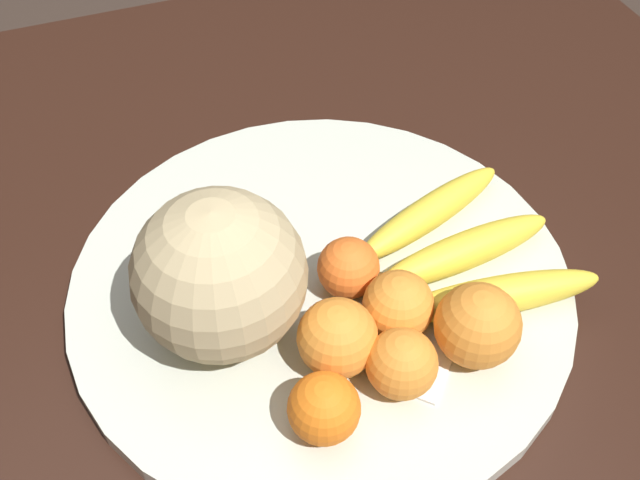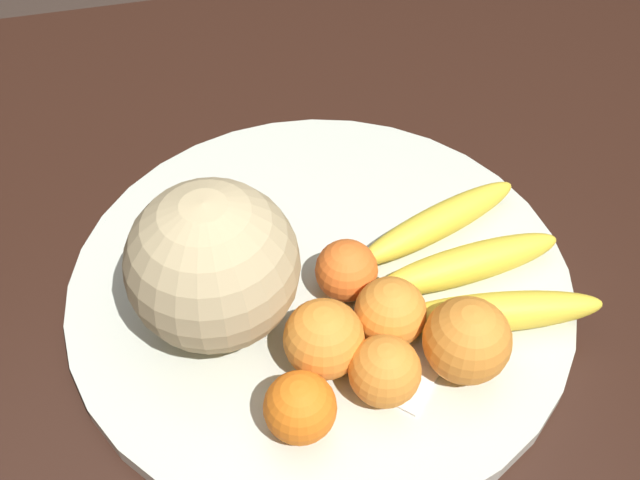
# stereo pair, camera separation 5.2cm
# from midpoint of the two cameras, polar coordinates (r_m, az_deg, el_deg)

# --- Properties ---
(kitchen_table) EXTENTS (1.29, 1.13, 0.73)m
(kitchen_table) POSITION_cam_midpoint_polar(r_m,az_deg,el_deg) (0.77, -6.46, -9.33)
(kitchen_table) COLOR black
(kitchen_table) RESTS_ON ground_plane
(fruit_bowl) EXTENTS (0.47, 0.47, 0.02)m
(fruit_bowl) POSITION_cam_midpoint_polar(r_m,az_deg,el_deg) (0.70, -2.14, -3.26)
(fruit_bowl) COLOR beige
(fruit_bowl) RESTS_ON kitchen_table
(melon) EXTENTS (0.14, 0.14, 0.14)m
(melon) POSITION_cam_midpoint_polar(r_m,az_deg,el_deg) (0.61, -10.10, -2.75)
(melon) COLOR tan
(melon) RESTS_ON fruit_bowl
(banana_bunch) EXTENTS (0.21, 0.19, 0.04)m
(banana_bunch) POSITION_cam_midpoint_polar(r_m,az_deg,el_deg) (0.70, 8.76, -1.13)
(banana_bunch) COLOR #473819
(banana_bunch) RESTS_ON fruit_bowl
(orange_front_left) EXTENTS (0.06, 0.06, 0.06)m
(orange_front_left) POSITION_cam_midpoint_polar(r_m,az_deg,el_deg) (0.59, -2.32, -12.83)
(orange_front_left) COLOR orange
(orange_front_left) RESTS_ON fruit_bowl
(orange_front_right) EXTENTS (0.07, 0.07, 0.07)m
(orange_front_right) POSITION_cam_midpoint_polar(r_m,az_deg,el_deg) (0.61, -1.13, -7.58)
(orange_front_right) COLOR orange
(orange_front_right) RESTS_ON fruit_bowl
(orange_mid_center) EXTENTS (0.06, 0.06, 0.06)m
(orange_mid_center) POSITION_cam_midpoint_polar(r_m,az_deg,el_deg) (0.64, 3.64, -5.10)
(orange_mid_center) COLOR orange
(orange_mid_center) RESTS_ON fruit_bowl
(orange_back_left) EXTENTS (0.07, 0.07, 0.07)m
(orange_back_left) POSITION_cam_midpoint_polar(r_m,az_deg,el_deg) (0.63, 9.57, -6.55)
(orange_back_left) COLOR orange
(orange_back_left) RESTS_ON fruit_bowl
(orange_back_right) EXTENTS (0.06, 0.06, 0.06)m
(orange_back_right) POSITION_cam_midpoint_polar(r_m,az_deg,el_deg) (0.61, 3.76, -9.51)
(orange_back_right) COLOR orange
(orange_back_right) RESTS_ON fruit_bowl
(orange_top_small) EXTENTS (0.06, 0.06, 0.06)m
(orange_top_small) POSITION_cam_midpoint_polar(r_m,az_deg,el_deg) (0.67, -0.07, -2.24)
(orange_top_small) COLOR orange
(orange_top_small) RESTS_ON fruit_bowl
(produce_tag) EXTENTS (0.09, 0.09, 0.00)m
(produce_tag) POSITION_cam_midpoint_polar(r_m,az_deg,el_deg) (0.65, 6.21, -8.61)
(produce_tag) COLOR white
(produce_tag) RESTS_ON fruit_bowl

